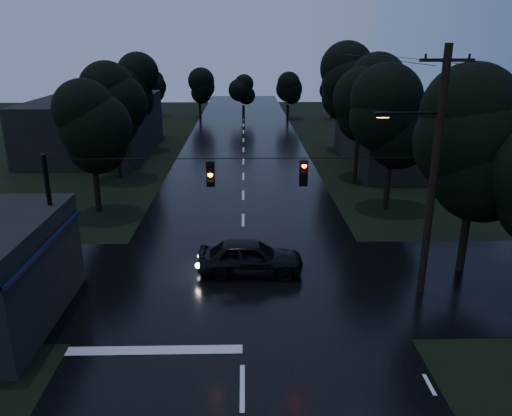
{
  "coord_description": "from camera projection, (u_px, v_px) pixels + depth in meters",
  "views": [
    {
      "loc": [
        0.13,
        -7.68,
        10.06
      ],
      "look_at": [
        0.62,
        13.73,
        2.87
      ],
      "focal_mm": 35.0,
      "sensor_mm": 36.0,
      "label": 1
    }
  ],
  "objects": [
    {
      "name": "tree_left_b",
      "position": [
        113.0,
        104.0,
        36.91
      ],
      "size": [
        4.2,
        4.2,
        8.85
      ],
      "color": "black",
      "rests_on": "ground"
    },
    {
      "name": "car",
      "position": [
        251.0,
        257.0,
        22.51
      ],
      "size": [
        4.79,
        2.05,
        1.61
      ],
      "primitive_type": "imported",
      "rotation": [
        0.0,
        0.0,
        1.54
      ],
      "color": "black",
      "rests_on": "ground"
    },
    {
      "name": "tree_left_a",
      "position": [
        90.0,
        127.0,
        29.46
      ],
      "size": [
        3.92,
        3.92,
        8.26
      ],
      "color": "black",
      "rests_on": "ground"
    },
    {
      "name": "utility_pole_main",
      "position": [
        432.0,
        171.0,
        19.39
      ],
      "size": [
        3.5,
        0.3,
        10.0
      ],
      "color": "black",
      "rests_on": "ground"
    },
    {
      "name": "building_far_left",
      "position": [
        96.0,
        125.0,
        47.28
      ],
      "size": [
        10.0,
        16.0,
        5.0
      ],
      "primitive_type": "cube",
      "color": "black",
      "rests_on": "ground"
    },
    {
      "name": "tree_right_c",
      "position": [
        352.0,
        82.0,
        46.58
      ],
      "size": [
        4.76,
        4.76,
        10.03
      ],
      "color": "black",
      "rests_on": "ground"
    },
    {
      "name": "building_far_right",
      "position": [
        408.0,
        138.0,
        42.3
      ],
      "size": [
        10.0,
        14.0,
        4.4
      ],
      "primitive_type": "cube",
      "color": "black",
      "rests_on": "ground"
    },
    {
      "name": "utility_pole_far",
      "position": [
        358.0,
        131.0,
        35.96
      ],
      "size": [
        2.0,
        0.3,
        7.5
      ],
      "color": "black",
      "rests_on": "ground"
    },
    {
      "name": "cross_street",
      "position": [
        243.0,
        283.0,
        21.85
      ],
      "size": [
        60.0,
        9.0,
        0.02
      ],
      "primitive_type": "cube",
      "color": "black",
      "rests_on": "ground"
    },
    {
      "name": "anchor_pole_left",
      "position": [
        53.0,
        228.0,
        19.78
      ],
      "size": [
        0.18,
        0.18,
        6.0
      ],
      "primitive_type": "cylinder",
      "color": "black",
      "rests_on": "ground"
    },
    {
      "name": "main_road",
      "position": [
        243.0,
        177.0,
        38.91
      ],
      "size": [
        12.0,
        120.0,
        0.02
      ],
      "primitive_type": "cube",
      "color": "black",
      "rests_on": "ground"
    },
    {
      "name": "span_signals",
      "position": [
        256.0,
        172.0,
        19.23
      ],
      "size": [
        15.0,
        0.37,
        1.12
      ],
      "color": "black",
      "rests_on": "ground"
    },
    {
      "name": "tree_right_b",
      "position": [
        371.0,
        98.0,
        37.21
      ],
      "size": [
        4.48,
        4.48,
        9.44
      ],
      "color": "black",
      "rests_on": "ground"
    },
    {
      "name": "tree_corner_near",
      "position": [
        478.0,
        142.0,
        21.11
      ],
      "size": [
        4.48,
        4.48,
        9.44
      ],
      "color": "black",
      "rests_on": "ground"
    },
    {
      "name": "tree_right_a",
      "position": [
        393.0,
        119.0,
        29.73
      ],
      "size": [
        4.2,
        4.2,
        8.85
      ],
      "color": "black",
      "rests_on": "ground"
    },
    {
      "name": "tree_left_c",
      "position": [
        133.0,
        87.0,
        46.25
      ],
      "size": [
        4.48,
        4.48,
        9.44
      ],
      "color": "black",
      "rests_on": "ground"
    }
  ]
}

